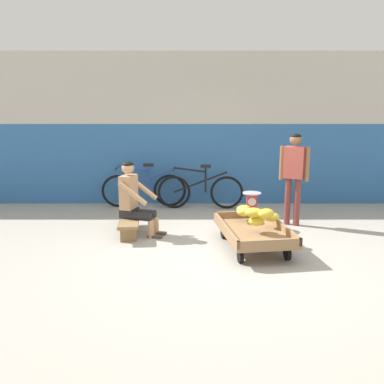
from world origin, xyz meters
name	(u,v)px	position (x,y,z in m)	size (l,w,h in m)	color
ground_plane	(229,259)	(0.00, 0.00, 0.00)	(80.00, 80.00, 0.00)	#A39E93
back_wall	(217,129)	(0.00, 3.23, 1.49)	(16.00, 0.30, 2.98)	#2D609E
banana_cart	(253,232)	(0.37, 0.41, 0.24)	(1.04, 1.55, 0.36)	#8E6B47
banana_pile	(256,214)	(0.42, 0.52, 0.47)	(0.62, 1.02, 0.27)	yellow
low_bench	(130,221)	(-1.46, 1.09, 0.20)	(0.40, 1.12, 0.27)	olive
vendor_seated	(134,199)	(-1.38, 1.06, 0.57)	(0.73, 0.59, 1.14)	tan
plastic_crate	(251,219)	(0.48, 1.40, 0.15)	(0.36, 0.28, 0.30)	red
weighing_scale	(252,201)	(0.48, 1.39, 0.45)	(0.30, 0.30, 0.29)	#28282D
bicycle_near_left	(144,189)	(-1.44, 2.83, 0.35)	(1.66, 0.48, 0.86)	black
bicycle_far_left	(200,191)	(-0.33, 2.68, 0.35)	(1.66, 0.48, 0.86)	black
customer_adult	(294,169)	(1.19, 1.57, 0.95)	(0.45, 0.32, 1.53)	brown
shopping_bag	(261,229)	(0.57, 0.94, 0.12)	(0.18, 0.12, 0.24)	#3370B7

